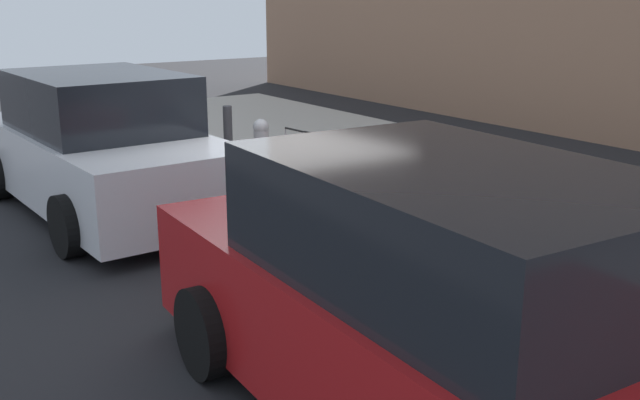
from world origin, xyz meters
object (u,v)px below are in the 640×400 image
(suitcase_maroon_3, at_px, (456,230))
(suitcase_red_8, at_px, (295,170))
(suitcase_silver_0, at_px, (608,275))
(suitcase_red_1, at_px, (561,247))
(fire_hydrant, at_px, (261,147))
(bollard_post, at_px, (228,139))
(suitcase_teal_6, at_px, (350,189))
(suitcase_black_2, at_px, (498,234))
(suitcase_silver_7, at_px, (315,178))
(parked_car_red_0, at_px, (450,320))
(suitcase_olive_5, at_px, (391,198))
(parked_car_white_1, at_px, (102,148))
(suitcase_navy_4, at_px, (423,215))

(suitcase_maroon_3, height_order, suitcase_red_8, suitcase_red_8)
(suitcase_silver_0, relative_size, suitcase_red_1, 0.88)
(suitcase_red_8, relative_size, fire_hydrant, 0.98)
(bollard_post, bearing_deg, suitcase_silver_0, -179.03)
(suitcase_silver_0, bearing_deg, suitcase_teal_6, -0.42)
(suitcase_silver_0, height_order, suitcase_black_2, suitcase_black_2)
(suitcase_silver_0, distance_m, suitcase_silver_7, 3.96)
(suitcase_red_1, distance_m, fire_hydrant, 4.81)
(suitcase_black_2, bearing_deg, suitcase_red_1, -164.51)
(suitcase_black_2, bearing_deg, parked_car_red_0, 126.21)
(suitcase_red_1, bearing_deg, suitcase_olive_5, -0.05)
(suitcase_silver_7, height_order, parked_car_white_1, parked_car_white_1)
(suitcase_red_8, distance_m, parked_car_white_1, 2.34)
(suitcase_red_1, distance_m, suitcase_teal_6, 2.79)
(suitcase_silver_0, height_order, suitcase_olive_5, suitcase_olive_5)
(suitcase_red_8, relative_size, bollard_post, 0.87)
(suitcase_silver_7, relative_size, suitcase_red_8, 1.06)
(suitcase_navy_4, height_order, bollard_post, bollard_post)
(suitcase_olive_5, bearing_deg, suitcase_silver_0, 177.34)
(suitcase_red_1, relative_size, parked_car_red_0, 0.17)
(parked_car_red_0, bearing_deg, suitcase_black_2, -53.79)
(parked_car_white_1, bearing_deg, suitcase_red_1, -156.13)
(suitcase_black_2, xyz_separation_m, bollard_post, (4.92, 0.07, 0.09))
(suitcase_red_8, bearing_deg, suitcase_silver_0, 179.13)
(suitcase_olive_5, height_order, parked_car_red_0, parked_car_red_0)
(suitcase_silver_0, bearing_deg, suitcase_maroon_3, -0.58)
(suitcase_silver_0, xyz_separation_m, suitcase_red_1, (0.54, -0.13, 0.05))
(suitcase_black_2, distance_m, suitcase_silver_7, 2.87)
(bollard_post, bearing_deg, suitcase_maroon_3, -178.45)
(suitcase_maroon_3, distance_m, fire_hydrant, 3.71)
(suitcase_olive_5, bearing_deg, suitcase_silver_7, 7.13)
(suitcase_navy_4, height_order, suitcase_teal_6, suitcase_teal_6)
(suitcase_red_1, xyz_separation_m, suitcase_navy_4, (1.65, 0.04, -0.12))
(suitcase_maroon_3, bearing_deg, suitcase_red_1, -174.36)
(suitcase_olive_5, bearing_deg, suitcase_red_8, 1.84)
(bollard_post, bearing_deg, fire_hydrant, -167.19)
(suitcase_black_2, relative_size, parked_car_white_1, 0.23)
(suitcase_black_2, xyz_separation_m, parked_car_white_1, (4.38, 2.03, 0.27))
(suitcase_navy_4, bearing_deg, suitcase_maroon_3, 172.50)
(suitcase_black_2, distance_m, suitcase_olive_5, 1.66)
(suitcase_black_2, height_order, fire_hydrant, suitcase_black_2)
(suitcase_red_1, bearing_deg, bollard_post, 2.38)
(suitcase_olive_5, bearing_deg, bollard_post, 4.01)
(suitcase_black_2, relative_size, parked_car_red_0, 0.21)
(suitcase_teal_6, xyz_separation_m, parked_car_white_1, (2.14, 2.08, 0.35))
(parked_car_white_1, bearing_deg, suitcase_navy_4, -146.78)
(suitcase_black_2, xyz_separation_m, suitcase_red_8, (3.46, -0.10, -0.11))
(suitcase_maroon_3, bearing_deg, suitcase_olive_5, -5.72)
(suitcase_red_1, height_order, parked_car_white_1, parked_car_white_1)
(suitcase_teal_6, xyz_separation_m, bollard_post, (2.68, 0.13, 0.17))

